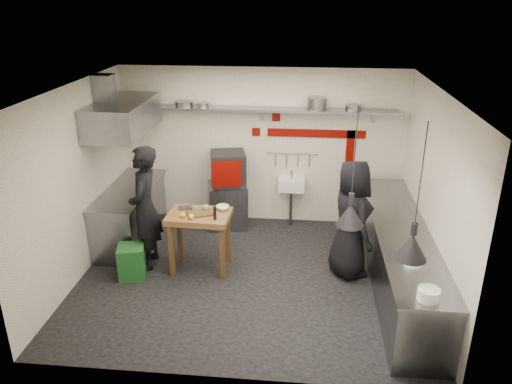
# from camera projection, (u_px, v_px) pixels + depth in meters

# --- Properties ---
(floor) EXTENTS (5.00, 5.00, 0.00)m
(floor) POSITION_uv_depth(u_px,v_px,m) (249.00, 277.00, 7.46)
(floor) COLOR black
(floor) RESTS_ON ground
(ceiling) EXTENTS (5.00, 5.00, 0.00)m
(ceiling) POSITION_uv_depth(u_px,v_px,m) (248.00, 90.00, 6.41)
(ceiling) COLOR beige
(ceiling) RESTS_ON floor
(wall_back) EXTENTS (5.00, 0.04, 2.80)m
(wall_back) POSITION_uv_depth(u_px,v_px,m) (262.00, 147.00, 8.88)
(wall_back) COLOR white
(wall_back) RESTS_ON floor
(wall_front) EXTENTS (5.00, 0.04, 2.80)m
(wall_front) POSITION_uv_depth(u_px,v_px,m) (225.00, 268.00, 5.00)
(wall_front) COLOR white
(wall_front) RESTS_ON floor
(wall_left) EXTENTS (0.04, 4.20, 2.80)m
(wall_left) POSITION_uv_depth(u_px,v_px,m) (76.00, 184.00, 7.17)
(wall_left) COLOR white
(wall_left) RESTS_ON floor
(wall_right) EXTENTS (0.04, 4.20, 2.80)m
(wall_right) POSITION_uv_depth(u_px,v_px,m) (433.00, 197.00, 6.71)
(wall_right) COLOR white
(wall_right) RESTS_ON floor
(red_band_horiz) EXTENTS (1.70, 0.02, 0.14)m
(red_band_horiz) POSITION_uv_depth(u_px,v_px,m) (316.00, 133.00, 8.67)
(red_band_horiz) COLOR #690702
(red_band_horiz) RESTS_ON wall_back
(red_band_vert) EXTENTS (0.14, 0.02, 1.10)m
(red_band_vert) POSITION_uv_depth(u_px,v_px,m) (349.00, 161.00, 8.79)
(red_band_vert) COLOR #690702
(red_band_vert) RESTS_ON wall_back
(red_tile_a) EXTENTS (0.14, 0.02, 0.14)m
(red_tile_a) POSITION_uv_depth(u_px,v_px,m) (276.00, 117.00, 8.63)
(red_tile_a) COLOR #690702
(red_tile_a) RESTS_ON wall_back
(red_tile_b) EXTENTS (0.14, 0.02, 0.14)m
(red_tile_b) POSITION_uv_depth(u_px,v_px,m) (256.00, 132.00, 8.76)
(red_tile_b) COLOR #690702
(red_tile_b) RESTS_ON wall_back
(back_shelf) EXTENTS (4.60, 0.34, 0.04)m
(back_shelf) POSITION_uv_depth(u_px,v_px,m) (261.00, 109.00, 8.44)
(back_shelf) COLOR slate
(back_shelf) RESTS_ON wall_back
(shelf_bracket_left) EXTENTS (0.04, 0.06, 0.24)m
(shelf_bracket_left) POSITION_uv_depth(u_px,v_px,m) (155.00, 111.00, 8.79)
(shelf_bracket_left) COLOR slate
(shelf_bracket_left) RESTS_ON wall_back
(shelf_bracket_mid) EXTENTS (0.04, 0.06, 0.24)m
(shelf_bracket_mid) POSITION_uv_depth(u_px,v_px,m) (262.00, 113.00, 8.62)
(shelf_bracket_mid) COLOR slate
(shelf_bracket_mid) RESTS_ON wall_back
(shelf_bracket_right) EXTENTS (0.04, 0.06, 0.24)m
(shelf_bracket_right) POSITION_uv_depth(u_px,v_px,m) (373.00, 116.00, 8.44)
(shelf_bracket_right) COLOR slate
(shelf_bracket_right) RESTS_ON wall_back
(pan_far_left) EXTENTS (0.39, 0.39, 0.09)m
(pan_far_left) POSITION_uv_depth(u_px,v_px,m) (184.00, 104.00, 8.54)
(pan_far_left) COLOR slate
(pan_far_left) RESTS_ON back_shelf
(pan_mid_left) EXTENTS (0.25, 0.25, 0.07)m
(pan_mid_left) POSITION_uv_depth(u_px,v_px,m) (203.00, 105.00, 8.51)
(pan_mid_left) COLOR slate
(pan_mid_left) RESTS_ON back_shelf
(stock_pot) EXTENTS (0.41, 0.41, 0.20)m
(stock_pot) POSITION_uv_depth(u_px,v_px,m) (317.00, 103.00, 8.31)
(stock_pot) COLOR slate
(stock_pot) RESTS_ON back_shelf
(pan_right) EXTENTS (0.34, 0.34, 0.08)m
(pan_right) POSITION_uv_depth(u_px,v_px,m) (353.00, 108.00, 8.28)
(pan_right) COLOR slate
(pan_right) RESTS_ON back_shelf
(oven_stand) EXTENTS (0.80, 0.75, 0.80)m
(oven_stand) POSITION_uv_depth(u_px,v_px,m) (228.00, 205.00, 8.97)
(oven_stand) COLOR slate
(oven_stand) RESTS_ON floor
(combi_oven) EXTENTS (0.69, 0.66, 0.58)m
(combi_oven) POSITION_uv_depth(u_px,v_px,m) (228.00, 168.00, 8.76)
(combi_oven) COLOR black
(combi_oven) RESTS_ON oven_stand
(oven_door) EXTENTS (0.49, 0.15, 0.46)m
(oven_door) POSITION_uv_depth(u_px,v_px,m) (227.00, 174.00, 8.47)
(oven_door) COLOR #690702
(oven_door) RESTS_ON combi_oven
(oven_glass) EXTENTS (0.34, 0.10, 0.34)m
(oven_glass) POSITION_uv_depth(u_px,v_px,m) (227.00, 174.00, 8.47)
(oven_glass) COLOR black
(oven_glass) RESTS_ON oven_door
(hand_sink) EXTENTS (0.46, 0.34, 0.22)m
(hand_sink) POSITION_uv_depth(u_px,v_px,m) (291.00, 184.00, 8.89)
(hand_sink) COLOR silver
(hand_sink) RESTS_ON wall_back
(sink_tap) EXTENTS (0.03, 0.03, 0.14)m
(sink_tap) POSITION_uv_depth(u_px,v_px,m) (292.00, 175.00, 8.82)
(sink_tap) COLOR slate
(sink_tap) RESTS_ON hand_sink
(sink_drain) EXTENTS (0.06, 0.06, 0.66)m
(sink_drain) POSITION_uv_depth(u_px,v_px,m) (291.00, 208.00, 9.02)
(sink_drain) COLOR slate
(sink_drain) RESTS_ON floor
(utensil_rail) EXTENTS (0.90, 0.02, 0.02)m
(utensil_rail) POSITION_uv_depth(u_px,v_px,m) (293.00, 153.00, 8.82)
(utensil_rail) COLOR slate
(utensil_rail) RESTS_ON wall_back
(counter_right) EXTENTS (0.70, 3.80, 0.90)m
(counter_right) POSITION_uv_depth(u_px,v_px,m) (399.00, 258.00, 7.10)
(counter_right) COLOR slate
(counter_right) RESTS_ON floor
(counter_right_top) EXTENTS (0.76, 3.90, 0.03)m
(counter_right_top) POSITION_uv_depth(u_px,v_px,m) (402.00, 229.00, 6.92)
(counter_right_top) COLOR slate
(counter_right_top) RESTS_ON counter_right
(plate_stack) EXTENTS (0.26, 0.26, 0.13)m
(plate_stack) POSITION_uv_depth(u_px,v_px,m) (429.00, 294.00, 5.28)
(plate_stack) COLOR silver
(plate_stack) RESTS_ON counter_right_top
(small_bowl_right) EXTENTS (0.28, 0.28, 0.05)m
(small_bowl_right) POSITION_uv_depth(u_px,v_px,m) (413.00, 264.00, 5.96)
(small_bowl_right) COLOR silver
(small_bowl_right) RESTS_ON counter_right_top
(counter_left) EXTENTS (0.70, 1.90, 0.90)m
(counter_left) POSITION_uv_depth(u_px,v_px,m) (130.00, 215.00, 8.46)
(counter_left) COLOR slate
(counter_left) RESTS_ON floor
(counter_left_top) EXTENTS (0.76, 2.00, 0.03)m
(counter_left_top) POSITION_uv_depth(u_px,v_px,m) (127.00, 190.00, 8.29)
(counter_left_top) COLOR slate
(counter_left_top) RESTS_ON counter_left
(extractor_hood) EXTENTS (0.78, 1.60, 0.50)m
(extractor_hood) POSITION_uv_depth(u_px,v_px,m) (123.00, 117.00, 7.82)
(extractor_hood) COLOR slate
(extractor_hood) RESTS_ON ceiling
(hood_duct) EXTENTS (0.28, 0.28, 0.50)m
(hood_duct) POSITION_uv_depth(u_px,v_px,m) (105.00, 91.00, 7.69)
(hood_duct) COLOR slate
(hood_duct) RESTS_ON ceiling
(green_bin) EXTENTS (0.46, 0.46, 0.50)m
(green_bin) POSITION_uv_depth(u_px,v_px,m) (132.00, 262.00, 7.40)
(green_bin) COLOR #1B5321
(green_bin) RESTS_ON floor
(prep_table) EXTENTS (0.95, 0.68, 0.92)m
(prep_table) POSITION_uv_depth(u_px,v_px,m) (200.00, 241.00, 7.55)
(prep_table) COLOR brown
(prep_table) RESTS_ON floor
(cutting_board) EXTENTS (0.45, 0.39, 0.02)m
(cutting_board) POSITION_uv_depth(u_px,v_px,m) (200.00, 213.00, 7.36)
(cutting_board) COLOR #51381D
(cutting_board) RESTS_ON prep_table
(pepper_mill) EXTENTS (0.06, 0.06, 0.20)m
(pepper_mill) POSITION_uv_depth(u_px,v_px,m) (215.00, 213.00, 7.16)
(pepper_mill) COLOR black
(pepper_mill) RESTS_ON prep_table
(lemon_a) EXTENTS (0.08, 0.08, 0.08)m
(lemon_a) POSITION_uv_depth(u_px,v_px,m) (183.00, 215.00, 7.24)
(lemon_a) COLOR gold
(lemon_a) RESTS_ON prep_table
(lemon_b) EXTENTS (0.10, 0.10, 0.08)m
(lemon_b) POSITION_uv_depth(u_px,v_px,m) (191.00, 217.00, 7.19)
(lemon_b) COLOR gold
(lemon_b) RESTS_ON prep_table
(veg_ball) EXTENTS (0.11, 0.11, 0.11)m
(veg_ball) POSITION_uv_depth(u_px,v_px,m) (206.00, 208.00, 7.46)
(veg_ball) COLOR #5D9733
(veg_ball) RESTS_ON prep_table
(steel_tray) EXTENTS (0.23, 0.19, 0.03)m
(steel_tray) POSITION_uv_depth(u_px,v_px,m) (186.00, 208.00, 7.53)
(steel_tray) COLOR slate
(steel_tray) RESTS_ON prep_table
(bowl) EXTENTS (0.24, 0.24, 0.06)m
(bowl) POSITION_uv_depth(u_px,v_px,m) (223.00, 208.00, 7.50)
(bowl) COLOR silver
(bowl) RESTS_ON prep_table
(heat_lamp_near) EXTENTS (0.41, 0.41, 1.48)m
(heat_lamp_near) POSITION_uv_depth(u_px,v_px,m) (354.00, 168.00, 5.82)
(heat_lamp_near) COLOR black
(heat_lamp_near) RESTS_ON ceiling
(heat_lamp_far) EXTENTS (0.43, 0.43, 1.53)m
(heat_lamp_far) POSITION_uv_depth(u_px,v_px,m) (419.00, 194.00, 5.16)
(heat_lamp_far) COLOR black
(heat_lamp_far) RESTS_ON ceiling
(chef_left) EXTENTS (0.52, 0.74, 1.92)m
(chef_left) POSITION_uv_depth(u_px,v_px,m) (145.00, 208.00, 7.46)
(chef_left) COLOR black
(chef_left) RESTS_ON floor
(chef_right) EXTENTS (0.85, 1.02, 1.79)m
(chef_right) POSITION_uv_depth(u_px,v_px,m) (351.00, 219.00, 7.26)
(chef_right) COLOR black
(chef_right) RESTS_ON floor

